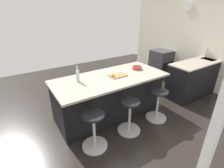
{
  "coord_description": "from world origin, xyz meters",
  "views": [
    {
      "loc": [
        1.87,
        2.79,
        2.2
      ],
      "look_at": [
        0.18,
        0.19,
        0.77
      ],
      "focal_mm": 26.74,
      "sensor_mm": 36.0,
      "label": 1
    }
  ],
  "objects": [
    {
      "name": "cutting_board",
      "position": [
        0.02,
        0.16,
        0.92
      ],
      "size": [
        0.36,
        0.24,
        0.02
      ],
      "primitive_type": "cube",
      "color": "olive",
      "rests_on": "kitchen_island"
    },
    {
      "name": "kitchen_island",
      "position": [
        0.18,
        0.09,
        0.46
      ],
      "size": [
        2.36,
        1.06,
        0.91
      ],
      "color": "black",
      "rests_on": "ground_plane"
    },
    {
      "name": "oven_range",
      "position": [
        -2.53,
        -0.91,
        0.45
      ],
      "size": [
        0.6,
        0.61,
        0.9
      ],
      "color": "#38383D",
      "rests_on": "ground_plane"
    },
    {
      "name": "stool_by_window",
      "position": [
        -0.56,
        0.8,
        0.31
      ],
      "size": [
        0.44,
        0.44,
        0.66
      ],
      "color": "#B7B7BC",
      "rests_on": "ground_plane"
    },
    {
      "name": "fruit_bowl",
      "position": [
        -0.58,
        0.06,
        0.94
      ],
      "size": [
        0.21,
        0.21,
        0.07
      ],
      "color": "#993833",
      "rests_on": "kitchen_island"
    },
    {
      "name": "stool_near_camera",
      "position": [
        0.93,
        0.8,
        0.31
      ],
      "size": [
        0.44,
        0.44,
        0.66
      ],
      "color": "#B7B7BC",
      "rests_on": "ground_plane"
    },
    {
      "name": "apple_yellow",
      "position": [
        0.15,
        0.17,
        0.96
      ],
      "size": [
        0.07,
        0.07,
        0.07
      ],
      "primitive_type": "sphere",
      "color": "gold",
      "rests_on": "cutting_board"
    },
    {
      "name": "water_bottle",
      "position": [
        0.82,
        -0.02,
        1.03
      ],
      "size": [
        0.06,
        0.06,
        0.31
      ],
      "color": "silver",
      "rests_on": "kitchen_island"
    },
    {
      "name": "sink_cabinet",
      "position": [
        -2.53,
        0.53,
        0.47
      ],
      "size": [
        2.19,
        0.6,
        1.21
      ],
      "color": "black",
      "rests_on": "ground_plane"
    },
    {
      "name": "ground_plane",
      "position": [
        0.0,
        0.0,
        0.0
      ],
      "size": [
        7.48,
        7.48,
        0.0
      ],
      "primitive_type": "plane",
      "color": "black"
    },
    {
      "name": "stool_middle",
      "position": [
        0.18,
        0.8,
        0.31
      ],
      "size": [
        0.44,
        0.44,
        0.66
      ],
      "color": "#B7B7BC",
      "rests_on": "ground_plane"
    },
    {
      "name": "interior_partition_left",
      "position": [
        -2.88,
        -0.0,
        1.37
      ],
      "size": [
        0.15,
        4.9,
        2.74
      ],
      "color": "silver",
      "rests_on": "ground_plane"
    }
  ]
}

